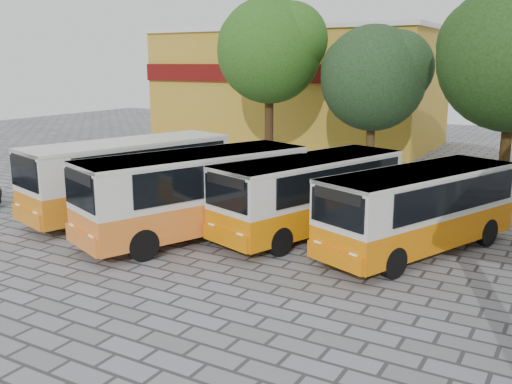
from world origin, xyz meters
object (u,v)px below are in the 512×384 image
Objects in this scene: bus_far_right at (419,206)px; bus_centre_right at (310,190)px; bus_centre_left at (195,189)px; bus_far_left at (129,173)px.

bus_centre_right is at bearing -159.69° from bus_far_right.
bus_centre_left is 1.09× the size of bus_centre_right.
bus_centre_right is 1.01× the size of bus_far_right.
bus_centre_right is at bearing 26.02° from bus_far_left.
bus_centre_left is (3.95, -1.06, -0.01)m from bus_far_left.
bus_centre_left reaches higher than bus_far_right.
bus_far_left is at bearing -173.37° from bus_centre_left.
bus_centre_right is (3.25, 2.28, -0.13)m from bus_centre_left.
bus_far_left is at bearing -152.13° from bus_far_right.
bus_centre_left is at bearing 1.39° from bus_far_left.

